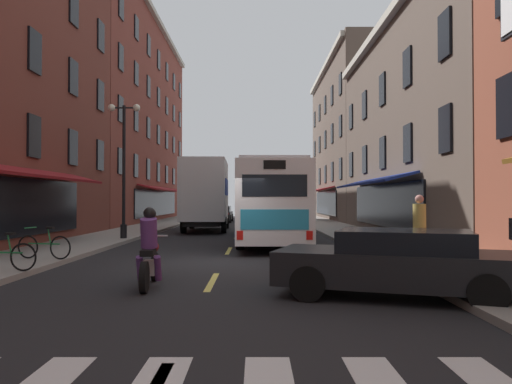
% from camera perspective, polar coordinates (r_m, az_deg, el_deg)
% --- Properties ---
extents(ground_plane, '(34.80, 80.00, 0.10)m').
position_cam_1_polar(ground_plane, '(14.28, -3.74, -8.44)').
color(ground_plane, black).
extents(lane_centre_dashes, '(0.14, 73.90, 0.01)m').
position_cam_1_polar(lane_centre_dashes, '(14.02, -3.81, -8.35)').
color(lane_centre_dashes, '#DBCC4C').
rests_on(lane_centre_dashes, ground).
extents(sidewalk_left, '(3.00, 80.00, 0.14)m').
position_cam_1_polar(sidewalk_left, '(15.80, -25.79, -7.18)').
color(sidewalk_left, gray).
rests_on(sidewalk_left, ground).
extents(sidewalk_right, '(3.00, 80.00, 0.14)m').
position_cam_1_polar(sidewalk_right, '(15.06, 19.47, -7.54)').
color(sidewalk_right, gray).
rests_on(sidewalk_right, ground).
extents(transit_bus, '(2.68, 11.62, 3.29)m').
position_cam_1_polar(transit_bus, '(20.93, 1.86, -1.20)').
color(transit_bus, white).
rests_on(transit_bus, ground).
extents(box_truck, '(2.62, 7.36, 4.03)m').
position_cam_1_polar(box_truck, '(27.96, -5.75, -0.41)').
color(box_truck, white).
rests_on(box_truck, ground).
extents(sedan_near, '(4.65, 3.05, 1.25)m').
position_cam_1_polar(sedan_near, '(9.34, 16.60, -8.01)').
color(sedan_near, black).
rests_on(sedan_near, ground).
extents(sedan_mid, '(1.99, 4.48, 1.34)m').
position_cam_1_polar(sedan_mid, '(39.45, -4.10, -2.61)').
color(sedan_mid, black).
rests_on(sedan_mid, ground).
extents(motorcycle_rider, '(0.62, 2.07, 1.66)m').
position_cam_1_polar(motorcycle_rider, '(10.28, -12.33, -7.08)').
color(motorcycle_rider, black).
rests_on(motorcycle_rider, ground).
extents(bicycle_near, '(1.71, 0.48, 0.91)m').
position_cam_1_polar(bicycle_near, '(12.86, -27.69, -6.68)').
color(bicycle_near, black).
rests_on(bicycle_near, sidewalk_left).
extents(bicycle_mid, '(1.68, 0.55, 0.91)m').
position_cam_1_polar(bicycle_mid, '(14.92, -23.67, -5.90)').
color(bicycle_mid, black).
rests_on(bicycle_mid, sidewalk_left).
extents(pedestrian_far, '(0.36, 0.36, 1.82)m').
position_cam_1_polar(pedestrian_far, '(14.34, 19.05, -3.81)').
color(pedestrian_far, maroon).
rests_on(pedestrian_far, sidewalk_right).
extents(street_lamp_twin, '(1.42, 0.32, 5.90)m').
position_cam_1_polar(street_lamp_twin, '(21.88, -15.23, 3.21)').
color(street_lamp_twin, black).
rests_on(street_lamp_twin, sidewalk_left).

